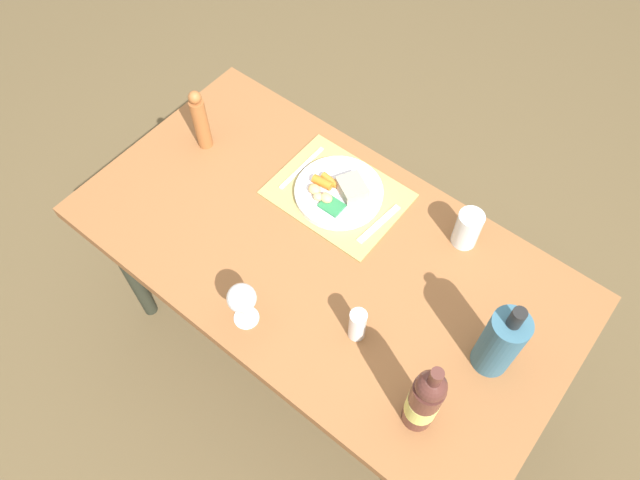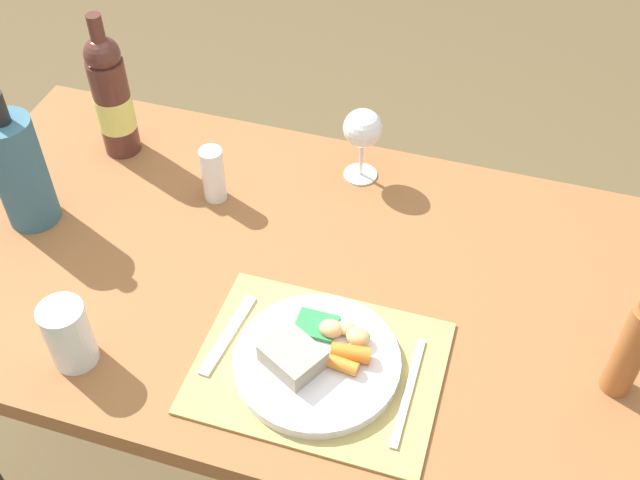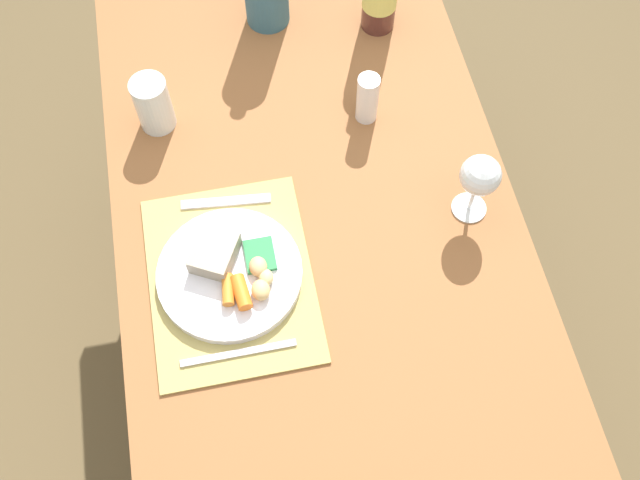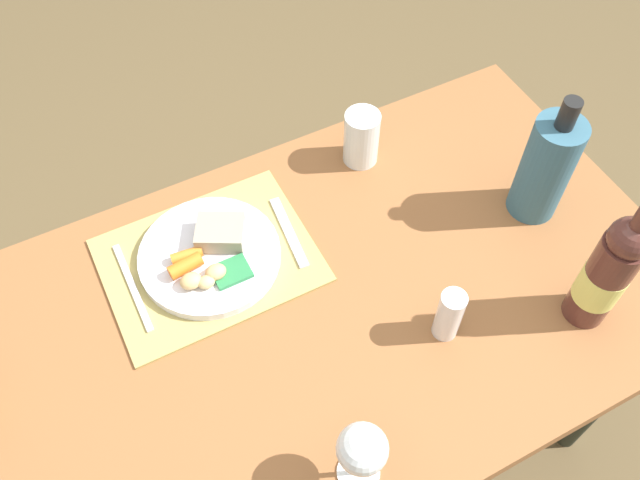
{
  "view_description": "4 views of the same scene",
  "coord_description": "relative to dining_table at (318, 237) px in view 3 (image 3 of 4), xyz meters",
  "views": [
    {
      "loc": [
        -0.55,
        0.71,
        2.25
      ],
      "look_at": [
        0.01,
        0.0,
        0.8
      ],
      "focal_mm": 33.35,
      "sensor_mm": 36.0,
      "label": 1
    },
    {
      "loc": [
        0.31,
        -0.89,
        1.82
      ],
      "look_at": [
        0.03,
        0.02,
        0.83
      ],
      "focal_mm": 43.4,
      "sensor_mm": 36.0,
      "label": 2
    },
    {
      "loc": [
        0.69,
        -0.13,
        2.02
      ],
      "look_at": [
        0.08,
        -0.01,
        0.83
      ],
      "focal_mm": 41.04,
      "sensor_mm": 36.0,
      "label": 3
    },
    {
      "loc": [
        0.23,
        0.54,
        1.84
      ],
      "look_at": [
        -0.1,
        -0.08,
        0.83
      ],
      "focal_mm": 37.4,
      "sensor_mm": 36.0,
      "label": 4
    }
  ],
  "objects": [
    {
      "name": "knife",
      "position": [
        0.25,
        -0.19,
        0.08
      ],
      "size": [
        0.01,
        0.21,
        0.0
      ],
      "primitive_type": "cube",
      "rotation": [
        0.0,
        0.0,
        -0.0
      ],
      "color": "silver",
      "rests_on": "placemat"
    },
    {
      "name": "fork",
      "position": [
        -0.07,
        -0.17,
        0.08
      ],
      "size": [
        0.04,
        0.18,
        0.0
      ],
      "primitive_type": "cube",
      "rotation": [
        0.0,
        0.0,
        -0.1
      ],
      "color": "silver",
      "rests_on": "placemat"
    },
    {
      "name": "dining_table",
      "position": [
        0.0,
        0.0,
        0.0
      ],
      "size": [
        1.49,
        0.8,
        0.75
      ],
      "color": "brown",
      "rests_on": "ground_plane"
    },
    {
      "name": "water_tumbler",
      "position": [
        -0.3,
        -0.29,
        0.13
      ],
      "size": [
        0.08,
        0.08,
        0.13
      ],
      "color": "silver",
      "rests_on": "dining_table"
    },
    {
      "name": "placemat",
      "position": [
        0.09,
        -0.19,
        0.07
      ],
      "size": [
        0.4,
        0.31,
        0.01
      ],
      "primitive_type": "cube",
      "color": "tan",
      "rests_on": "dining_table"
    },
    {
      "name": "ground_plane",
      "position": [
        0.0,
        0.0,
        -0.68
      ],
      "size": [
        8.0,
        8.0,
        0.0
      ],
      "primitive_type": "plane",
      "color": "brown"
    },
    {
      "name": "salt_shaker",
      "position": [
        -0.23,
        0.15,
        0.13
      ],
      "size": [
        0.05,
        0.05,
        0.12
      ],
      "primitive_type": "cylinder",
      "color": "white",
      "rests_on": "dining_table"
    },
    {
      "name": "wine_glass",
      "position": [
        0.03,
        0.3,
        0.19
      ],
      "size": [
        0.08,
        0.08,
        0.16
      ],
      "color": "white",
      "rests_on": "dining_table"
    },
    {
      "name": "dinner_plate",
      "position": [
        0.09,
        -0.19,
        0.09
      ],
      "size": [
        0.28,
        0.28,
        0.06
      ],
      "color": "white",
      "rests_on": "placemat"
    }
  ]
}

